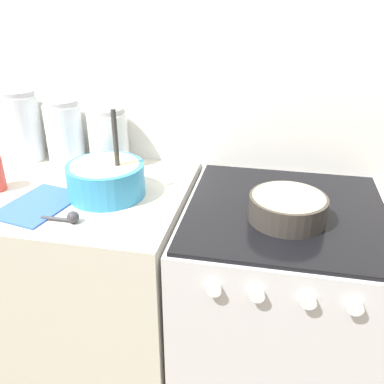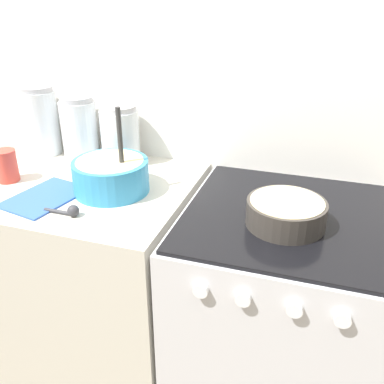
# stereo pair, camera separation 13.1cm
# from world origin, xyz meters

# --- Properties ---
(wall_back) EXTENTS (4.57, 0.05, 2.40)m
(wall_back) POSITION_xyz_m (0.00, 0.66, 1.20)
(wall_back) COLOR white
(wall_back) RESTS_ON ground_plane
(countertop_cabinet) EXTENTS (0.79, 0.64, 0.91)m
(countertop_cabinet) POSITION_xyz_m (-0.39, 0.32, 0.45)
(countertop_cabinet) COLOR beige
(countertop_cabinet) RESTS_ON ground_plane
(stove) EXTENTS (0.63, 0.65, 0.91)m
(stove) POSITION_xyz_m (0.33, 0.32, 0.45)
(stove) COLOR silver
(stove) RESTS_ON ground_plane
(mixing_bowl) EXTENTS (0.25, 0.25, 0.29)m
(mixing_bowl) POSITION_xyz_m (-0.25, 0.30, 0.97)
(mixing_bowl) COLOR #338CBF
(mixing_bowl) RESTS_ON countertop_cabinet
(baking_pan) EXTENTS (0.23, 0.23, 0.08)m
(baking_pan) POSITION_xyz_m (0.33, 0.25, 0.95)
(baking_pan) COLOR #38332D
(baking_pan) RESTS_ON stove
(storage_jar_left) EXTENTS (0.14, 0.14, 0.27)m
(storage_jar_left) POSITION_xyz_m (-0.68, 0.55, 1.02)
(storage_jar_left) COLOR silver
(storage_jar_left) RESTS_ON countertop_cabinet
(storage_jar_middle) EXTENTS (0.14, 0.14, 0.24)m
(storage_jar_middle) POSITION_xyz_m (-0.51, 0.55, 1.01)
(storage_jar_middle) COLOR silver
(storage_jar_middle) RESTS_ON countertop_cabinet
(storage_jar_right) EXTENTS (0.15, 0.15, 0.22)m
(storage_jar_right) POSITION_xyz_m (-0.33, 0.55, 1.00)
(storage_jar_right) COLOR silver
(storage_jar_right) RESTS_ON countertop_cabinet
(recipe_page) EXTENTS (0.23, 0.28, 0.01)m
(recipe_page) POSITION_xyz_m (-0.43, 0.19, 0.91)
(recipe_page) COLOR #3359B2
(recipe_page) RESTS_ON countertop_cabinet
(measuring_spoon) EXTENTS (0.12, 0.04, 0.04)m
(measuring_spoon) POSITION_xyz_m (-0.29, 0.11, 0.92)
(measuring_spoon) COLOR #333338
(measuring_spoon) RESTS_ON countertop_cabinet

